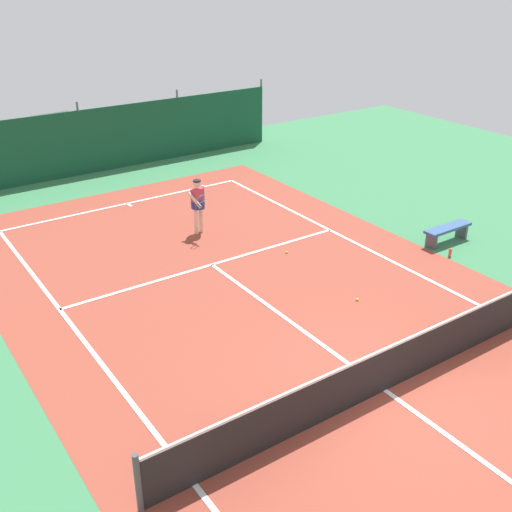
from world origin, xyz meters
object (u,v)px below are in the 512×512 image
parked_car (62,138)px  courtside_bench (448,230)px  tennis_player (198,202)px  water_bottle (450,253)px  tennis_net (387,368)px  tennis_ball_midcourt (357,300)px  tennis_ball_near_player (287,252)px

parked_car → courtside_bench: size_ratio=2.70×
tennis_player → water_bottle: 7.23m
tennis_net → tennis_ball_midcourt: size_ratio=153.33×
tennis_ball_near_player → courtside_bench: bearing=-25.3°
tennis_ball_near_player → parked_car: (-2.11, 12.27, 0.81)m
tennis_ball_midcourt → courtside_bench: bearing=13.4°
water_bottle → tennis_ball_near_player: bearing=142.9°
courtside_bench → water_bottle: (-0.67, -0.69, -0.25)m
tennis_ball_midcourt → water_bottle: water_bottle is taller
water_bottle → parked_car: bearing=110.7°
tennis_net → tennis_ball_midcourt: 3.42m
tennis_player → tennis_ball_near_player: bearing=101.9°
tennis_ball_near_player → water_bottle: (3.56, -2.69, 0.09)m
tennis_player → parked_car: parked_car is taller
tennis_net → water_bottle: bearing=29.3°
parked_car → water_bottle: (5.66, -14.95, -0.72)m
parked_car → water_bottle: 16.01m
tennis_ball_near_player → parked_car: 12.47m
parked_car → tennis_ball_midcourt: bearing=-87.0°
parked_car → water_bottle: parked_car is taller
courtside_bench → tennis_ball_near_player: bearing=154.7°
parked_car → tennis_ball_near_player: bearing=-84.4°
parked_car → courtside_bench: parked_car is taller
tennis_player → parked_car: bearing=-99.7°
tennis_net → parked_car: (-0.03, 18.11, 0.33)m
tennis_player → tennis_ball_midcourt: 5.84m
tennis_net → water_bottle: (5.64, 3.16, -0.39)m
water_bottle → tennis_net: bearing=-150.7°
tennis_ball_midcourt → courtside_bench: 4.55m
parked_car → water_bottle: bearing=-73.4°
tennis_net → water_bottle: 6.47m
parked_car → courtside_bench: bearing=-70.2°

